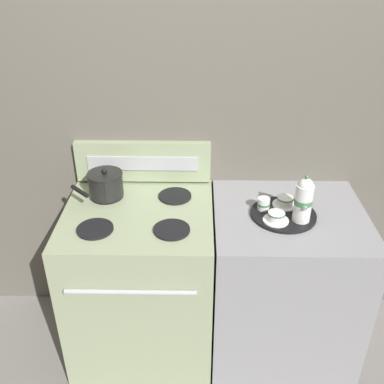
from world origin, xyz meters
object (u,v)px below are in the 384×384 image
(teacup_left, at_px, (276,217))
(creamer_jug, at_px, (264,204))
(saucepan, at_px, (105,184))
(stove, at_px, (142,281))
(serving_tray, at_px, (283,214))
(teacup_right, at_px, (285,201))
(teapot, at_px, (304,200))

(teacup_left, relative_size, creamer_jug, 1.98)
(saucepan, height_order, creamer_jug, saucepan)
(stove, bearing_deg, serving_tray, -1.20)
(stove, distance_m, teacup_right, 0.88)
(serving_tray, relative_size, creamer_jug, 5.13)
(stove, bearing_deg, creamer_jug, 1.97)
(saucepan, bearing_deg, teacup_left, -15.45)
(teacup_right, bearing_deg, teacup_left, -114.49)
(teapot, xyz_separation_m, creamer_jug, (-0.17, 0.09, -0.08))
(serving_tray, bearing_deg, creamer_jug, 158.92)
(saucepan, xyz_separation_m, teacup_right, (0.91, -0.09, -0.04))
(stove, relative_size, teacup_left, 7.27)
(creamer_jug, bearing_deg, teacup_left, -65.73)
(teacup_left, bearing_deg, saucepan, 164.55)
(serving_tray, relative_size, teacup_left, 2.59)
(teacup_right, xyz_separation_m, creamer_jug, (-0.11, -0.04, 0.01))
(stove, xyz_separation_m, serving_tray, (0.72, -0.02, 0.45))
(saucepan, relative_size, teacup_right, 2.06)
(teacup_right, height_order, creamer_jug, creamer_jug)
(stove, xyz_separation_m, saucepan, (-0.18, 0.15, 0.52))
(saucepan, relative_size, teapot, 1.05)
(teacup_left, height_order, teacup_right, same)
(stove, xyz_separation_m, teacup_left, (0.67, -0.08, 0.48))
(teacup_left, relative_size, teacup_right, 1.00)
(stove, xyz_separation_m, creamer_jug, (0.62, 0.02, 0.49))
(serving_tray, height_order, teacup_left, teacup_left)
(teapot, relative_size, creamer_jug, 3.88)
(teacup_right, bearing_deg, stove, -175.46)
(serving_tray, bearing_deg, saucepan, 169.49)
(teapot, xyz_separation_m, teacup_right, (-0.06, 0.13, -0.09))
(teapot, height_order, teacup_right, teapot)
(saucepan, xyz_separation_m, teacup_left, (0.85, -0.23, -0.04))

